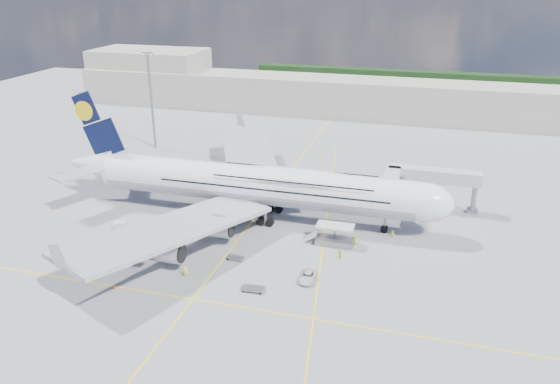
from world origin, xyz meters
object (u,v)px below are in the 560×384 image
(light_mast, at_px, (151,100))
(catering_truck_outer, at_px, (252,147))
(dolly_row_b, at_px, (142,246))
(dolly_nose_near, at_px, (235,258))
(crew_nose, at_px, (393,234))
(service_van, at_px, (307,277))
(dolly_row_a, at_px, (138,252))
(cone_wing_right_outer, at_px, (115,287))
(crew_tug, at_px, (185,272))
(dolly_nose_far, at_px, (253,288))
(cargo_loader, at_px, (334,237))
(crew_van, at_px, (356,240))
(cone_tail, at_px, (51,208))
(catering_truck_inner, at_px, (237,180))
(crew_wing, at_px, (209,224))
(dolly_row_c, at_px, (129,257))
(cone_nose, at_px, (439,220))
(airliner, at_px, (256,184))
(crew_loader, at_px, (339,254))
(dolly_back, at_px, (120,226))
(cone_wing_right_inner, at_px, (163,239))
(cone_wing_left_inner, at_px, (269,183))
(baggage_tug, at_px, (174,233))
(jet_bridge, at_px, (417,180))
(cone_wing_left_outer, at_px, (241,164))

(light_mast, height_order, catering_truck_outer, light_mast)
(dolly_row_b, bearing_deg, dolly_nose_near, 3.36)
(crew_nose, bearing_deg, service_van, -129.23)
(dolly_row_a, bearing_deg, cone_wing_right_outer, -72.62)
(service_van, height_order, crew_tug, crew_tug)
(dolly_nose_far, bearing_deg, cargo_loader, 60.97)
(catering_truck_outer, height_order, crew_van, catering_truck_outer)
(cone_tail, bearing_deg, dolly_row_a, -24.41)
(dolly_row_b, bearing_deg, crew_nose, 20.39)
(dolly_row_a, bearing_deg, catering_truck_inner, 84.87)
(service_van, relative_size, crew_wing, 3.11)
(crew_van, distance_m, cone_wing_right_outer, 41.00)
(light_mast, xyz_separation_m, dolly_row_c, (25.41, -57.76, -12.13))
(crew_van, bearing_deg, crew_tug, 117.82)
(catering_truck_inner, bearing_deg, crew_tug, -107.00)
(cone_nose, bearing_deg, crew_nose, -130.10)
(light_mast, bearing_deg, cargo_loader, -36.54)
(airliner, xyz_separation_m, crew_loader, (18.51, -12.30, -5.96))
(light_mast, bearing_deg, dolly_back, -69.57)
(dolly_nose_near, xyz_separation_m, crew_tug, (-5.66, -7.30, 0.59))
(light_mast, xyz_separation_m, cone_nose, (74.71, -27.51, -12.93))
(cargo_loader, bearing_deg, cone_nose, 39.20)
(catering_truck_outer, bearing_deg, cone_wing_right_inner, -78.11)
(cargo_loader, relative_size, cone_tail, 14.49)
(dolly_row_a, relative_size, cone_wing_left_inner, 5.46)
(dolly_back, distance_m, catering_truck_outer, 51.17)
(airliner, bearing_deg, crew_tug, -99.13)
(baggage_tug, bearing_deg, catering_truck_outer, 72.34)
(catering_truck_inner, bearing_deg, dolly_row_a, -125.14)
(service_van, distance_m, crew_loader, 8.77)
(crew_loader, height_order, cone_wing_right_outer, crew_loader)
(light_mast, bearing_deg, crew_wing, -51.65)
(light_mast, height_order, cone_tail, light_mast)
(dolly_row_c, bearing_deg, baggage_tug, 79.65)
(dolly_nose_far, height_order, cone_tail, cone_tail)
(dolly_nose_far, bearing_deg, crew_van, 53.37)
(dolly_nose_far, xyz_separation_m, cone_wing_right_outer, (-20.36, -5.16, -0.08))
(crew_van, xyz_separation_m, cone_nose, (14.13, 13.79, -0.67))
(cargo_loader, bearing_deg, jet_bridge, 54.25)
(catering_truck_outer, height_order, cone_tail, catering_truck_outer)
(dolly_row_a, relative_size, dolly_row_c, 0.94)
(cone_wing_left_outer, xyz_separation_m, cone_wing_right_outer, (0.48, -58.76, 0.04))
(catering_truck_outer, distance_m, cone_tail, 53.26)
(jet_bridge, xyz_separation_m, crew_wing, (-36.69, -17.80, -6.10))
(dolly_nose_near, xyz_separation_m, catering_truck_inner, (-10.40, 30.03, 1.74))
(cargo_loader, relative_size, dolly_nose_near, 2.89)
(dolly_nose_near, xyz_separation_m, cone_wing_right_inner, (-14.98, 3.11, -0.01))
(baggage_tug, bearing_deg, crew_nose, -4.83)
(service_van, bearing_deg, cone_tail, 168.95)
(dolly_nose_far, xyz_separation_m, catering_truck_inner, (-16.29, 38.29, 1.68))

